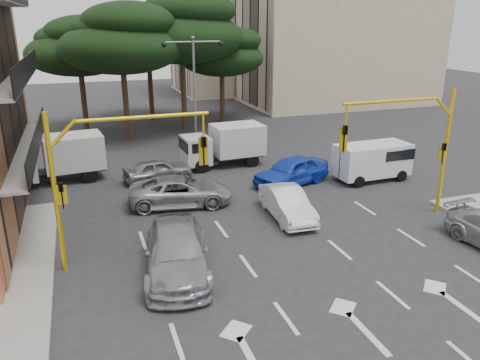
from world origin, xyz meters
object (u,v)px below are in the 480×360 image
object	(u,v)px
car_silver_cross_b	(158,169)
car_white_hatch	(287,204)
box_truck_a	(56,159)
car_silver_cross_a	(181,191)
signal_mast_left	(105,167)
box_truck_b	(224,146)
van_white	(372,162)
street_lamp_center	(194,75)
signal_mast_right	(416,137)
car_blue_compact	(291,171)
car_silver_wagon	(177,251)

from	to	relation	value
car_silver_cross_b	car_white_hatch	bearing A→B (deg)	-156.21
box_truck_a	car_silver_cross_a	bearing A→B (deg)	-140.98
signal_mast_left	box_truck_b	bearing A→B (deg)	54.03
signal_mast_left	van_white	xyz separation A→B (m)	(15.13, 5.23, -2.80)
signal_mast_left	car_silver_cross_b	distance (m)	10.22
car_white_hatch	street_lamp_center	bearing A→B (deg)	99.39
signal_mast_right	car_blue_compact	world-z (taller)	signal_mast_right
signal_mast_right	box_truck_b	world-z (taller)	signal_mast_right
car_white_hatch	van_white	xyz separation A→B (m)	(6.99, 3.48, 0.38)
signal_mast_right	van_white	bearing A→B (deg)	73.83
car_white_hatch	car_silver_cross_b	world-z (taller)	car_white_hatch
signal_mast_right	car_silver_cross_a	world-z (taller)	signal_mast_right
street_lamp_center	van_white	distance (m)	12.85
signal_mast_left	car_silver_cross_a	bearing A→B (deg)	53.14
signal_mast_right	car_white_hatch	world-z (taller)	signal_mast_right
box_truck_a	car_silver_wagon	bearing A→B (deg)	-166.83
signal_mast_right	car_white_hatch	bearing A→B (deg)	162.23
signal_mast_right	car_silver_cross_a	distance (m)	11.50
car_silver_cross_b	box_truck_a	bearing A→B (deg)	62.85
signal_mast_right	car_silver_cross_a	xyz separation A→B (m)	(-9.85, 5.01, -3.17)
car_silver_cross_a	box_truck_b	size ratio (longest dim) A/B	0.98
street_lamp_center	car_silver_cross_a	distance (m)	10.61
car_silver_cross_b	box_truck_b	size ratio (longest dim) A/B	0.75
car_white_hatch	car_silver_wagon	xyz separation A→B (m)	(-5.95, -3.21, 0.11)
street_lamp_center	van_white	size ratio (longest dim) A/B	1.79
car_blue_compact	signal_mast_right	bearing A→B (deg)	9.98
car_silver_wagon	box_truck_a	size ratio (longest dim) A/B	1.04
car_silver_cross_a	street_lamp_center	bearing A→B (deg)	-9.77
box_truck_a	box_truck_b	size ratio (longest dim) A/B	1.03
car_silver_cross_a	box_truck_b	distance (m)	7.05
car_silver_wagon	car_silver_cross_b	world-z (taller)	car_silver_wagon
signal_mast_left	box_truck_b	distance (m)	13.54
signal_mast_left	street_lamp_center	bearing A→B (deg)	64.09
signal_mast_right	van_white	size ratio (longest dim) A/B	1.38
car_silver_cross_a	box_truck_b	xyz separation A→B (m)	(4.05, 5.74, 0.58)
signal_mast_left	car_silver_cross_a	world-z (taller)	signal_mast_left
street_lamp_center	car_blue_compact	distance (m)	9.90
car_silver_cross_b	box_truck_b	distance (m)	4.84
car_silver_wagon	car_silver_cross_a	world-z (taller)	car_silver_wagon
street_lamp_center	car_silver_cross_a	bearing A→B (deg)	-108.72
car_blue_compact	box_truck_a	size ratio (longest dim) A/B	0.87
signal_mast_left	car_silver_cross_a	xyz separation A→B (m)	(3.76, 5.01, -3.17)
car_blue_compact	box_truck_a	bearing A→B (deg)	-129.61
signal_mast_left	box_truck_a	bearing A→B (deg)	101.42
car_silver_cross_a	box_truck_a	size ratio (longest dim) A/B	0.96
street_lamp_center	box_truck_a	bearing A→B (deg)	-160.77
signal_mast_left	van_white	bearing A→B (deg)	19.09
signal_mast_right	car_silver_cross_a	size ratio (longest dim) A/B	1.16
box_truck_a	van_white	bearing A→B (deg)	-114.43
car_blue_compact	car_silver_wagon	world-z (taller)	car_silver_wagon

